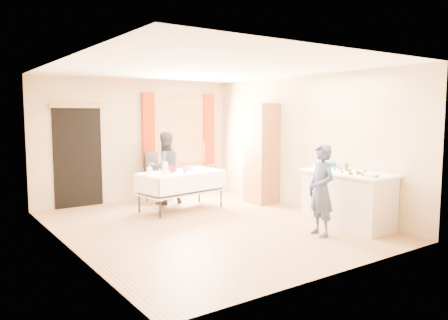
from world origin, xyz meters
TOP-DOWN VIEW (x-y plane):
  - floor at (0.00, 0.00)m, footprint 4.50×5.50m
  - ceiling at (0.00, 0.00)m, footprint 4.50×5.50m
  - wall_back at (0.00, 2.76)m, footprint 4.50×0.02m
  - wall_front at (0.00, -2.76)m, footprint 4.50×0.02m
  - wall_left at (-2.26, 0.00)m, footprint 0.02×5.50m
  - wall_right at (2.26, 0.00)m, footprint 0.02×5.50m
  - window_frame at (1.00, 2.72)m, footprint 1.32×0.06m
  - window_pane at (1.00, 2.71)m, footprint 1.20×0.02m
  - curtain_left at (0.22, 2.67)m, footprint 0.28×0.06m
  - curtain_right at (1.78, 2.67)m, footprint 0.28×0.06m
  - doorway at (-1.30, 2.73)m, footprint 0.95×0.04m
  - door_lintel at (-1.30, 2.70)m, footprint 1.05×0.06m
  - cabinet at (1.99, 0.97)m, footprint 0.50×0.60m
  - counter at (1.89, -1.38)m, footprint 0.73×1.53m
  - party_table at (0.25, 1.31)m, footprint 1.75×1.08m
  - chair at (0.26, 2.34)m, footprint 0.57×0.57m
  - girl at (1.10, -1.52)m, footprint 0.63×0.52m
  - woman at (0.26, 2.00)m, footprint 0.82×0.69m
  - soda_can at (2.06, -1.21)m, footprint 0.07×0.07m
  - mixing_bowl at (1.72, -1.96)m, footprint 0.34×0.34m
  - foam_block at (1.81, -0.80)m, footprint 0.15×0.10m
  - blue_basket at (2.09, -0.73)m, footprint 0.33×0.25m
  - pitcher at (-0.19, 1.12)m, footprint 0.12×0.12m
  - cup_red at (0.07, 1.30)m, footprint 0.29×0.29m
  - cup_rainbow at (0.24, 1.14)m, footprint 0.12×0.12m
  - small_bowl at (0.53, 1.43)m, footprint 0.31×0.31m
  - pastry_tray at (0.77, 1.25)m, footprint 0.33×0.28m
  - bottle at (-0.36, 1.42)m, footprint 0.08×0.08m
  - cake_balls at (1.83, -1.46)m, footprint 0.51×1.09m

SIDE VIEW (x-z plane):
  - floor at x=0.00m, z-range -0.02..0.00m
  - chair at x=0.26m, z-range -0.21..0.83m
  - party_table at x=0.25m, z-range 0.07..0.82m
  - counter at x=1.89m, z-range 0.00..0.91m
  - girl at x=1.10m, z-range 0.00..1.41m
  - woman at x=0.26m, z-range 0.00..1.51m
  - pastry_tray at x=0.77m, z-range 0.75..0.77m
  - small_bowl at x=0.53m, z-range 0.75..0.81m
  - cup_rainbow at x=0.24m, z-range 0.75..0.86m
  - cup_red at x=0.07m, z-range 0.75..0.88m
  - bottle at x=-0.36m, z-range 0.75..0.93m
  - pitcher at x=-0.19m, z-range 0.75..0.97m
  - cake_balls at x=1.83m, z-range 0.91..0.95m
  - mixing_bowl at x=1.72m, z-range 0.91..0.97m
  - foam_block at x=1.81m, z-range 0.91..0.99m
  - blue_basket at x=2.09m, z-range 0.91..0.99m
  - soda_can at x=2.06m, z-range 0.91..1.03m
  - doorway at x=-1.30m, z-range 0.00..2.00m
  - cabinet at x=1.99m, z-range 0.00..2.08m
  - wall_back at x=0.00m, z-range 0.00..2.60m
  - wall_front at x=0.00m, z-range 0.00..2.60m
  - wall_left at x=-2.26m, z-range 0.00..2.60m
  - wall_right at x=2.26m, z-range 0.00..2.60m
  - window_frame at x=1.00m, z-range 0.74..2.26m
  - window_pane at x=1.00m, z-range 0.80..2.20m
  - curtain_left at x=0.22m, z-range 0.67..2.33m
  - curtain_right at x=1.78m, z-range 0.67..2.33m
  - door_lintel at x=-1.30m, z-range 1.98..2.06m
  - ceiling at x=0.00m, z-range 2.60..2.62m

